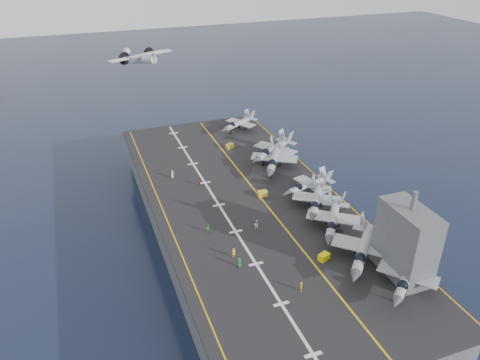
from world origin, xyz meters
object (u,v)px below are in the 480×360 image
object	(u,v)px
fighter_jet_0	(407,276)
transport_plane	(141,60)
tow_cart_a	(324,257)
island_superstructure	(407,234)

from	to	relation	value
fighter_jet_0	transport_plane	distance (m)	97.20
tow_cart_a	transport_plane	xyz separation A→B (m)	(-14.92, 82.91, 15.04)
island_superstructure	fighter_jet_0	distance (m)	6.32
fighter_jet_0	transport_plane	size ratio (longest dim) A/B	0.67
fighter_jet_0	island_superstructure	bearing A→B (deg)	65.38
tow_cart_a	transport_plane	distance (m)	85.57
transport_plane	tow_cart_a	bearing A→B (deg)	-79.80
tow_cart_a	transport_plane	size ratio (longest dim) A/B	0.09
island_superstructure	fighter_jet_0	xyz separation A→B (m)	(-1.54, -3.37, -5.12)
fighter_jet_0	transport_plane	world-z (taller)	transport_plane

